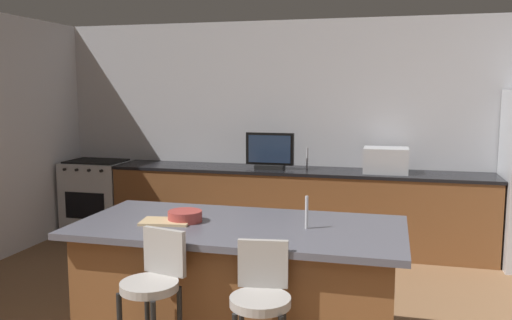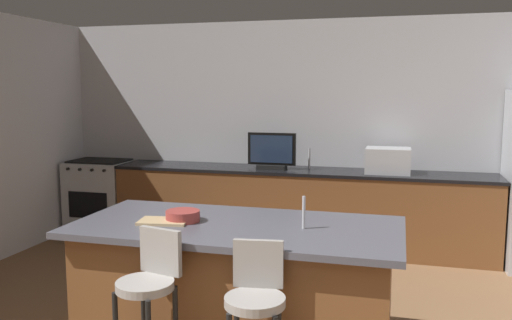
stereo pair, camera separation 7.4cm
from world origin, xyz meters
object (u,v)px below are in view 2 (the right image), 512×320
Objects in this scene: kitchen_island at (236,287)px; fruit_bowl at (183,216)px; bar_stool_left at (149,299)px; bar_stool_right at (256,314)px; microwave at (388,161)px; tv_monitor at (272,152)px; cell_phone at (182,221)px; range_oven at (101,196)px; cutting_board at (164,221)px.

fruit_bowl is (-0.38, -0.02, 0.49)m from kitchen_island.
bar_stool_right is (0.65, -0.00, -0.02)m from bar_stool_left.
kitchen_island is 0.76m from bar_stool_left.
kitchen_island is 0.75m from bar_stool_right.
microwave is 0.47× the size of bar_stool_left.
cell_phone is (-0.03, -2.56, -0.19)m from tv_monitor.
microwave reaches higher than kitchen_island.
bar_stool_right is 1.02m from fruit_bowl.
bar_stool_left is (2.31, -3.25, 0.14)m from range_oven.
cell_phone is (-0.39, -0.02, 0.45)m from kitchen_island.
bar_stool_left reaches higher than bar_stool_right.
bar_stool_left is 0.73m from fruit_bowl.
fruit_bowl is at bearing -176.53° from kitchen_island.
range_oven is 2.37m from tv_monitor.
bar_stool_left is at bearing -73.91° from cutting_board.
cutting_board is at bearing 119.37° from bar_stool_left.
cell_phone is at bearing 130.15° from bar_stool_right.
range_oven is 1.68× the size of tv_monitor.
range_oven is 0.95× the size of bar_stool_right.
tv_monitor is 0.55× the size of bar_stool_left.
tv_monitor is at bearing 103.80° from bar_stool_left.
range_oven is at bearing 163.17° from cell_phone.
bar_stool_left reaches higher than fruit_bowl.
kitchen_island is 2.27× the size of bar_stool_right.
cutting_board is at bearing -169.43° from kitchen_island.
microwave is at bearing 95.36° from cell_phone.
tv_monitor is at bearing -177.72° from microwave.
fruit_bowl is at bearing 129.80° from bar_stool_right.
tv_monitor reaches higher than cell_phone.
microwave is at bearing 69.97° from kitchen_island.
microwave is 3.05m from cutting_board.
tv_monitor reaches higher than fruit_bowl.
tv_monitor is at bearing 87.03° from cutting_board.
microwave is at bearing 81.88° from bar_stool_left.
range_oven is at bearing 135.60° from kitchen_island.
bar_stool_right is at bearing -47.69° from range_oven.
kitchen_island is at bearing -110.03° from microwave.
microwave is (3.58, 0.00, 0.59)m from range_oven.
bar_stool_right reaches higher than cell_phone.
cell_phone is at bearing -49.25° from range_oven.
bar_stool_right is 4.14× the size of fruit_bowl.
bar_stool_left is (-0.33, -0.67, 0.14)m from kitchen_island.
microwave is 2.93m from fruit_bowl.
kitchen_island is at bearing 3.47° from fruit_bowl.
microwave reaches higher than cutting_board.
cell_phone is (-0.01, -0.00, -0.03)m from fruit_bowl.
range_oven is 6.27× the size of cell_phone.
kitchen_island is at bearing 35.99° from cell_phone.
range_oven is 3.49m from fruit_bowl.
bar_stool_left is at bearing -85.40° from fruit_bowl.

